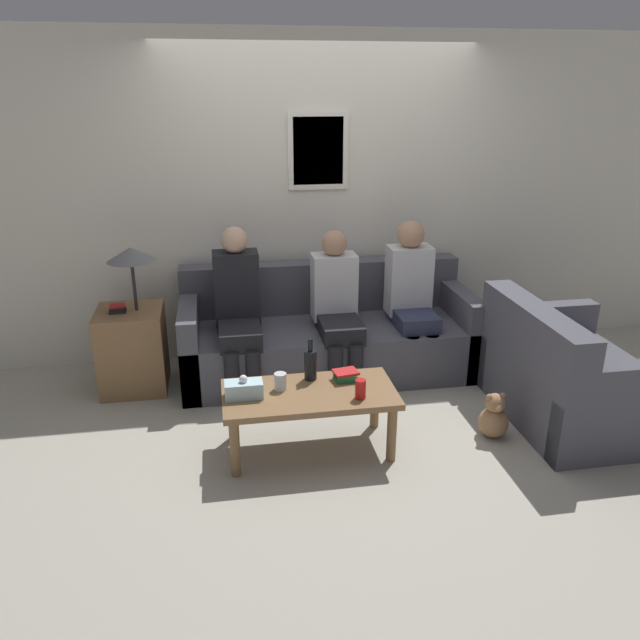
{
  "coord_description": "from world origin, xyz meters",
  "views": [
    {
      "loc": [
        -0.84,
        -4.05,
        2.19
      ],
      "look_at": [
        -0.16,
        -0.09,
        0.67
      ],
      "focal_mm": 35.0,
      "sensor_mm": 36.0,
      "label": 1
    }
  ],
  "objects_px": {
    "wine_bottle": "(310,364)",
    "person_middle": "(337,304)",
    "couch_main": "(327,336)",
    "person_left": "(238,306)",
    "teddy_bear": "(494,418)",
    "person_right": "(412,294)",
    "coffee_table": "(309,400)",
    "drinking_glass": "(280,381)",
    "couch_side": "(568,379)"
  },
  "relations": [
    {
      "from": "couch_side",
      "to": "coffee_table",
      "type": "distance_m",
      "value": 1.82
    },
    {
      "from": "person_right",
      "to": "person_left",
      "type": "bearing_deg",
      "value": -178.95
    },
    {
      "from": "person_right",
      "to": "drinking_glass",
      "type": "bearing_deg",
      "value": -139.41
    },
    {
      "from": "wine_bottle",
      "to": "person_middle",
      "type": "height_order",
      "value": "person_middle"
    },
    {
      "from": "coffee_table",
      "to": "drinking_glass",
      "type": "relative_size",
      "value": 9.95
    },
    {
      "from": "drinking_glass",
      "to": "teddy_bear",
      "type": "distance_m",
      "value": 1.44
    },
    {
      "from": "couch_main",
      "to": "person_middle",
      "type": "relative_size",
      "value": 1.97
    },
    {
      "from": "couch_main",
      "to": "coffee_table",
      "type": "relative_size",
      "value": 2.14
    },
    {
      "from": "person_left",
      "to": "teddy_bear",
      "type": "distance_m",
      "value": 1.99
    },
    {
      "from": "coffee_table",
      "to": "person_left",
      "type": "bearing_deg",
      "value": 110.54
    },
    {
      "from": "couch_main",
      "to": "coffee_table",
      "type": "bearing_deg",
      "value": -105.48
    },
    {
      "from": "couch_main",
      "to": "person_left",
      "type": "xyz_separation_m",
      "value": [
        -0.71,
        -0.15,
        0.35
      ]
    },
    {
      "from": "person_middle",
      "to": "drinking_glass",
      "type": "bearing_deg",
      "value": -119.97
    },
    {
      "from": "person_right",
      "to": "wine_bottle",
      "type": "bearing_deg",
      "value": -137.21
    },
    {
      "from": "wine_bottle",
      "to": "person_right",
      "type": "xyz_separation_m",
      "value": [
        0.94,
        0.87,
        0.14
      ]
    },
    {
      "from": "coffee_table",
      "to": "person_middle",
      "type": "distance_m",
      "value": 1.1
    },
    {
      "from": "couch_main",
      "to": "coffee_table",
      "type": "height_order",
      "value": "couch_main"
    },
    {
      "from": "drinking_glass",
      "to": "person_right",
      "type": "bearing_deg",
      "value": 40.59
    },
    {
      "from": "couch_main",
      "to": "person_right",
      "type": "xyz_separation_m",
      "value": [
        0.65,
        -0.12,
        0.36
      ]
    },
    {
      "from": "couch_main",
      "to": "person_middle",
      "type": "distance_m",
      "value": 0.37
    },
    {
      "from": "coffee_table",
      "to": "drinking_glass",
      "type": "xyz_separation_m",
      "value": [
        -0.17,
        0.06,
        0.11
      ]
    },
    {
      "from": "coffee_table",
      "to": "wine_bottle",
      "type": "relative_size",
      "value": 3.83
    },
    {
      "from": "wine_bottle",
      "to": "drinking_glass",
      "type": "height_order",
      "value": "wine_bottle"
    },
    {
      "from": "coffee_table",
      "to": "person_right",
      "type": "xyz_separation_m",
      "value": [
        0.98,
        1.04,
        0.3
      ]
    },
    {
      "from": "couch_side",
      "to": "wine_bottle",
      "type": "bearing_deg",
      "value": 87.98
    },
    {
      "from": "couch_side",
      "to": "couch_main",
      "type": "bearing_deg",
      "value": 54.61
    },
    {
      "from": "couch_main",
      "to": "wine_bottle",
      "type": "xyz_separation_m",
      "value": [
        -0.29,
        -1.0,
        0.23
      ]
    },
    {
      "from": "person_left",
      "to": "person_right",
      "type": "xyz_separation_m",
      "value": [
        1.36,
        0.02,
        0.01
      ]
    },
    {
      "from": "drinking_glass",
      "to": "person_right",
      "type": "relative_size",
      "value": 0.09
    },
    {
      "from": "couch_main",
      "to": "person_middle",
      "type": "bearing_deg",
      "value": -75.23
    },
    {
      "from": "person_right",
      "to": "couch_main",
      "type": "bearing_deg",
      "value": 169.17
    },
    {
      "from": "wine_bottle",
      "to": "teddy_bear",
      "type": "relative_size",
      "value": 0.9
    },
    {
      "from": "couch_main",
      "to": "person_right",
      "type": "bearing_deg",
      "value": -10.83
    },
    {
      "from": "wine_bottle",
      "to": "drinking_glass",
      "type": "distance_m",
      "value": 0.24
    },
    {
      "from": "wine_bottle",
      "to": "person_right",
      "type": "distance_m",
      "value": 1.29
    },
    {
      "from": "drinking_glass",
      "to": "teddy_bear",
      "type": "relative_size",
      "value": 0.35
    },
    {
      "from": "couch_side",
      "to": "drinking_glass",
      "type": "bearing_deg",
      "value": 91.44
    },
    {
      "from": "couch_main",
      "to": "person_left",
      "type": "height_order",
      "value": "person_left"
    },
    {
      "from": "couch_main",
      "to": "teddy_bear",
      "type": "height_order",
      "value": "couch_main"
    },
    {
      "from": "couch_main",
      "to": "couch_side",
      "type": "distance_m",
      "value": 1.83
    },
    {
      "from": "drinking_glass",
      "to": "person_left",
      "type": "distance_m",
      "value": 1.0
    },
    {
      "from": "teddy_bear",
      "to": "person_left",
      "type": "bearing_deg",
      "value": 146.42
    },
    {
      "from": "person_middle",
      "to": "person_right",
      "type": "relative_size",
      "value": 0.96
    },
    {
      "from": "couch_side",
      "to": "person_left",
      "type": "height_order",
      "value": "person_left"
    },
    {
      "from": "couch_main",
      "to": "person_right",
      "type": "relative_size",
      "value": 1.9
    },
    {
      "from": "wine_bottle",
      "to": "person_right",
      "type": "relative_size",
      "value": 0.23
    },
    {
      "from": "coffee_table",
      "to": "person_middle",
      "type": "height_order",
      "value": "person_middle"
    },
    {
      "from": "person_middle",
      "to": "person_right",
      "type": "height_order",
      "value": "person_right"
    },
    {
      "from": "couch_side",
      "to": "person_left",
      "type": "xyz_separation_m",
      "value": [
        -2.2,
        0.91,
        0.35
      ]
    },
    {
      "from": "couch_side",
      "to": "drinking_glass",
      "type": "height_order",
      "value": "couch_side"
    }
  ]
}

